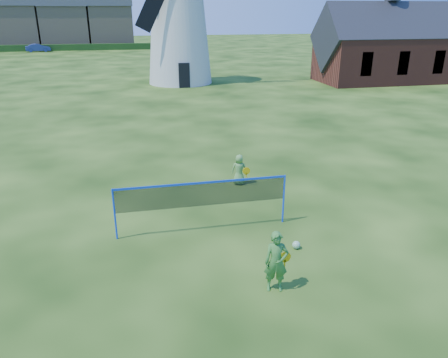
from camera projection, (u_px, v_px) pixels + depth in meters
ground at (221, 233)px, 12.65m from camera, size 220.00×220.00×0.00m
windmill at (178, 13)px, 36.75m from camera, size 12.87×5.62×17.29m
chapel at (386, 48)px, 38.68m from camera, size 12.32×5.97×10.42m
badminton_net at (202, 195)px, 12.40m from camera, size 5.05×0.05×1.55m
player_girl at (276, 262)px, 9.82m from camera, size 0.72×0.47×1.50m
player_boy at (239, 170)px, 15.99m from camera, size 0.68×0.51×1.16m
play_ball at (296, 245)px, 11.78m from camera, size 0.22×0.22×0.22m
hedge at (1, 48)px, 68.18m from camera, size 62.00×0.80×1.00m
car_right at (38, 48)px, 67.98m from camera, size 3.90×2.04×1.22m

